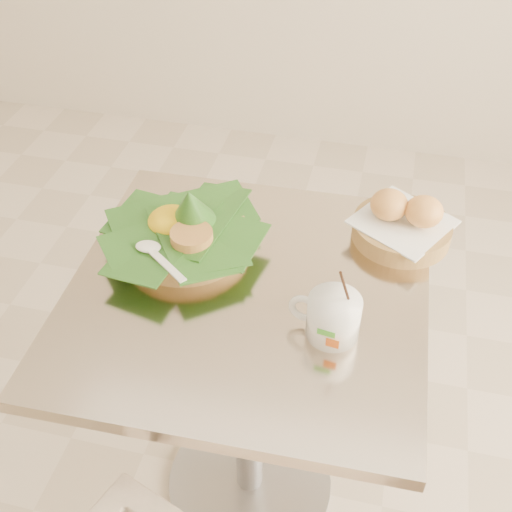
% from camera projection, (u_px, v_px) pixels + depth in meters
% --- Properties ---
extents(floor, '(3.60, 3.60, 0.00)m').
position_uv_depth(floor, '(220.00, 471.00, 1.79)').
color(floor, beige).
rests_on(floor, ground).
extents(cafe_table, '(0.72, 0.72, 0.75)m').
position_uv_depth(cafe_table, '(248.00, 360.00, 1.41)').
color(cafe_table, gray).
rests_on(cafe_table, floor).
extents(rice_basket, '(0.33, 0.33, 0.16)m').
position_uv_depth(rice_basket, '(185.00, 229.00, 1.33)').
color(rice_basket, '#A87F48').
rests_on(rice_basket, cafe_table).
extents(bread_basket, '(0.24, 0.24, 0.11)m').
position_uv_depth(bread_basket, '(403.00, 223.00, 1.35)').
color(bread_basket, '#A87F48').
rests_on(bread_basket, cafe_table).
extents(coffee_mug, '(0.13, 0.10, 0.17)m').
position_uv_depth(coffee_mug, '(332.00, 316.00, 1.15)').
color(coffee_mug, white).
rests_on(coffee_mug, cafe_table).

